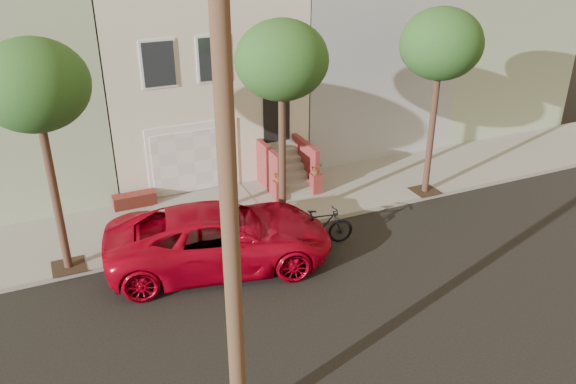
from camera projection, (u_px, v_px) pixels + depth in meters
name	position (u px, v px, depth m)	size (l,w,h in m)	color
ground	(307.00, 299.00, 15.02)	(90.00, 90.00, 0.00)	black
sidewalk	(238.00, 210.00, 19.39)	(40.00, 3.70, 0.15)	gray
house_row	(184.00, 66.00, 22.64)	(33.10, 11.70, 7.00)	beige
tree_left	(34.00, 87.00, 13.93)	(2.70, 2.57, 6.30)	#2D2116
tree_mid	(282.00, 62.00, 16.31)	(2.70, 2.57, 6.30)	#2D2116
tree_right	(441.00, 45.00, 18.33)	(2.70, 2.57, 6.30)	#2D2116
pickup_truck	(220.00, 237.00, 16.17)	(2.89, 6.28, 1.74)	#A50318
motorcycle	(321.00, 227.00, 17.26)	(0.56, 1.97, 1.18)	black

